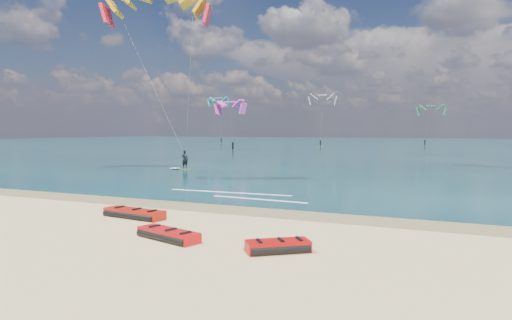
{
  "coord_description": "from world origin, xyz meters",
  "views": [
    {
      "loc": [
        12.87,
        -16.48,
        3.85
      ],
      "look_at": [
        2.13,
        8.0,
        2.08
      ],
      "focal_mm": 32.0,
      "sensor_mm": 36.0,
      "label": 1
    }
  ],
  "objects_px": {
    "packed_kite_mid": "(168,239)",
    "kitesurfer_main": "(172,80)",
    "packed_kite_right": "(278,252)",
    "packed_kite_left": "(134,218)"
  },
  "relations": [
    {
      "from": "packed_kite_mid",
      "to": "kitesurfer_main",
      "type": "distance_m",
      "value": 25.72
    },
    {
      "from": "packed_kite_right",
      "to": "packed_kite_left",
      "type": "bearing_deg",
      "value": 124.31
    },
    {
      "from": "packed_kite_mid",
      "to": "packed_kite_right",
      "type": "bearing_deg",
      "value": 16.89
    },
    {
      "from": "packed_kite_left",
      "to": "packed_kite_right",
      "type": "bearing_deg",
      "value": -12.49
    },
    {
      "from": "packed_kite_left",
      "to": "packed_kite_right",
      "type": "xyz_separation_m",
      "value": [
        7.78,
        -2.71,
        0.0
      ]
    },
    {
      "from": "kitesurfer_main",
      "to": "packed_kite_mid",
      "type": "bearing_deg",
      "value": -65.98
    },
    {
      "from": "packed_kite_right",
      "to": "kitesurfer_main",
      "type": "xyz_separation_m",
      "value": [
        -17.63,
        20.28,
        8.16
      ]
    },
    {
      "from": "kitesurfer_main",
      "to": "packed_kite_left",
      "type": "bearing_deg",
      "value": -70.36
    },
    {
      "from": "packed_kite_left",
      "to": "packed_kite_mid",
      "type": "xyz_separation_m",
      "value": [
        3.67,
        -2.73,
        0.0
      ]
    },
    {
      "from": "packed_kite_mid",
      "to": "packed_kite_right",
      "type": "relative_size",
      "value": 1.26
    }
  ]
}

